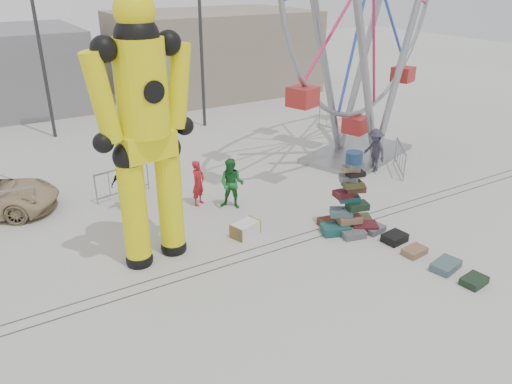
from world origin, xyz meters
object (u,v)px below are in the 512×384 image
lamp_post_left (41,40)px  suitcase_tower (349,208)px  pedestrian_red (198,183)px  pedestrian_black (128,184)px  pedestrian_green (232,184)px  pedestrian_grey (375,150)px  barricade_dummy_b (3,206)px  barricade_dummy_c (123,182)px  barricade_wheel_back (334,121)px  steamer_trunk (245,229)px  crash_test_dummy (145,126)px  barricade_wheel_front (400,158)px  lamp_post_right (203,35)px

lamp_post_left → suitcase_tower: (5.90, -14.44, -3.77)m
pedestrian_red → pedestrian_black: 2.30m
pedestrian_green → pedestrian_grey: pedestrian_green is taller
barricade_dummy_b → barricade_dummy_c: same height
barricade_dummy_c → barricade_wheel_back: size_ratio=1.00×
steamer_trunk → pedestrian_green: bearing=55.1°
barricade_wheel_back → pedestrian_grey: size_ratio=1.17×
crash_test_dummy → barricade_wheel_front: crash_test_dummy is taller
suitcase_tower → barricade_wheel_back: suitcase_tower is taller
lamp_post_right → barricade_dummy_b: bearing=-147.4°
lamp_post_right → barricade_dummy_c: bearing=-134.3°
pedestrian_grey → barricade_dummy_b: bearing=-98.2°
lamp_post_right → lamp_post_left: 7.28m
pedestrian_red → steamer_trunk: bearing=-117.5°
barricade_dummy_b → pedestrian_grey: 13.45m
pedestrian_black → pedestrian_grey: pedestrian_black is taller
lamp_post_left → pedestrian_grey: lamp_post_left is taller
steamer_trunk → pedestrian_red: pedestrian_red is taller
suitcase_tower → barricade_dummy_c: bearing=153.1°
suitcase_tower → pedestrian_grey: 5.25m
pedestrian_black → pedestrian_grey: (9.45, -1.51, -0.07)m
barricade_dummy_b → barricade_dummy_c: size_ratio=1.00×
pedestrian_red → crash_test_dummy: bearing=-167.7°
barricade_dummy_b → barricade_wheel_back: same height
lamp_post_left → barricade_dummy_c: 9.37m
suitcase_tower → pedestrian_black: 7.19m
suitcase_tower → crash_test_dummy: crash_test_dummy is taller
lamp_post_right → pedestrian_green: 10.52m
crash_test_dummy → barricade_wheel_front: 11.16m
barricade_wheel_front → pedestrian_red: size_ratio=1.26×
lamp_post_left → pedestrian_green: (3.55, -11.25, -3.61)m
barricade_dummy_b → barricade_wheel_front: bearing=-7.9°
lamp_post_right → barricade_wheel_front: bearing=-68.6°
steamer_trunk → pedestrian_red: 2.78m
pedestrian_red → pedestrian_green: size_ratio=0.91×
barricade_wheel_front → barricade_wheel_back: same height
barricade_wheel_front → lamp_post_right: bearing=57.5°
crash_test_dummy → barricade_wheel_back: size_ratio=3.62×
crash_test_dummy → pedestrian_green: crash_test_dummy is taller
pedestrian_red → barricade_dummy_c: bearing=102.0°
barricade_wheel_front → pedestrian_grey: bearing=90.2°
barricade_wheel_front → pedestrian_red: bearing=117.1°
barricade_wheel_front → barricade_wheel_back: 5.56m
crash_test_dummy → pedestrian_grey: (9.77, 1.84, -2.96)m
pedestrian_red → pedestrian_green: pedestrian_green is taller
crash_test_dummy → barricade_dummy_b: crash_test_dummy is taller
pedestrian_grey → steamer_trunk: bearing=-70.9°
barricade_wheel_front → lamp_post_left: bearing=78.8°
suitcase_tower → pedestrian_grey: bearing=60.5°
barricade_dummy_b → pedestrian_black: pedestrian_black is taller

